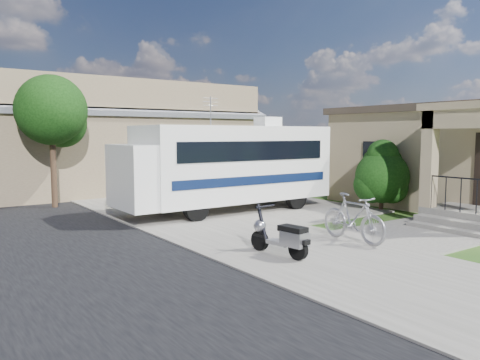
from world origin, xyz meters
TOP-DOWN VIEW (x-y plane):
  - ground at (0.00, 0.00)m, footprint 120.00×120.00m
  - sidewalk_slab at (-1.00, 10.00)m, footprint 4.00×80.00m
  - driveway_slab at (1.50, 4.50)m, footprint 7.00×6.00m
  - walk_slab at (3.00, -1.00)m, footprint 4.00×3.00m
  - house at (8.88, 1.43)m, footprint 9.47×7.80m
  - warehouse at (0.00, 13.97)m, footprint 12.50×8.40m
  - street_tree_a at (-3.70, 9.05)m, footprint 2.44×2.40m
  - street_tree_b at (-3.70, 19.05)m, footprint 2.44×2.40m
  - motorhome at (0.59, 4.71)m, footprint 7.19×2.37m
  - shrub at (4.99, 2.04)m, footprint 1.94×1.85m
  - scooter at (-1.74, -0.73)m, footprint 0.57×1.53m
  - bicycle at (0.45, -0.70)m, footprint 0.55×1.87m
  - garden_hose at (3.79, -0.37)m, footprint 0.39×0.39m

SIDE VIEW (x-z plane):
  - ground at x=0.00m, z-range 0.00..0.00m
  - driveway_slab at x=1.50m, z-range 0.00..0.05m
  - walk_slab at x=3.00m, z-range 0.00..0.05m
  - sidewalk_slab at x=-1.00m, z-range 0.00..0.06m
  - garden_hose at x=3.79m, z-range 0.00..0.17m
  - scooter at x=-1.74m, z-range -0.05..0.96m
  - bicycle at x=0.45m, z-range 0.00..1.12m
  - shrub at x=4.99m, z-range 0.03..2.41m
  - motorhome at x=0.59m, z-range -0.26..3.42m
  - house at x=8.88m, z-range 0.00..3.55m
  - warehouse at x=0.00m, z-range -0.53..4.51m
  - street_tree_a at x=-3.70m, z-range 0.96..5.54m
  - street_tree_b at x=-3.70m, z-range 1.03..5.76m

